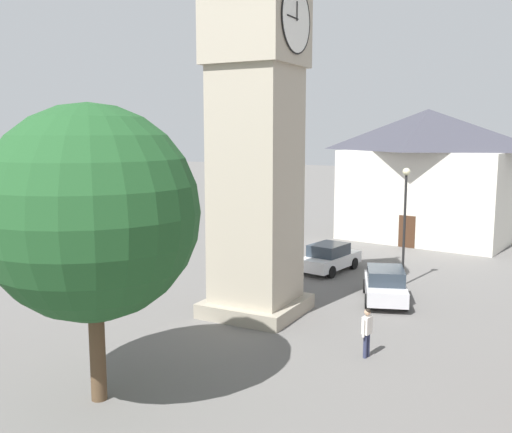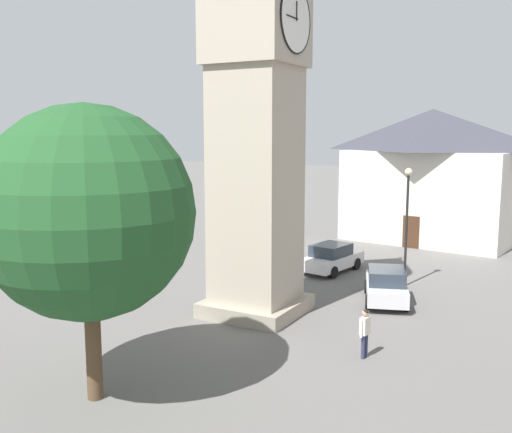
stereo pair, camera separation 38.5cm
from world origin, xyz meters
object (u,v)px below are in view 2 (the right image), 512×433
road_sign (272,242)px  car_blue_kerb (386,285)px  car_silver_kerb (332,258)px  pedestrian (365,329)px  lamp_post (407,210)px  building_terrace_right (431,174)px  clock_tower (256,43)px  tree (88,213)px

road_sign → car_blue_kerb: bearing=79.7°
car_silver_kerb → pedestrian: pedestrian is taller
lamp_post → building_terrace_right: bearing=-172.5°
lamp_post → pedestrian: bearing=7.0°
clock_tower → car_silver_kerb: clock_tower is taller
car_blue_kerb → building_terrace_right: building_terrace_right is taller
clock_tower → building_terrace_right: (-19.79, 2.68, -6.32)m
car_silver_kerb → car_blue_kerb: bearing=45.8°
clock_tower → pedestrian: 11.61m
tree → pedestrian: bearing=138.7°
car_silver_kerb → road_sign: size_ratio=1.55×
clock_tower → car_silver_kerb: bearing=179.1°
car_blue_kerb → lamp_post: size_ratio=0.77×
clock_tower → building_terrace_right: 20.94m
clock_tower → car_blue_kerb: 11.79m
clock_tower → tree: 10.60m
car_silver_kerb → clock_tower: bearing=-0.9°
car_blue_kerb → lamp_post: bearing=179.2°
car_blue_kerb → car_silver_kerb: size_ratio=1.02×
road_sign → car_silver_kerb: bearing=143.3°
tree → clock_tower: bearing=178.6°
pedestrian → tree: 9.72m
clock_tower → road_sign: bearing=-159.1°
clock_tower → car_silver_kerb: 13.06m
car_blue_kerb → pedestrian: size_ratio=2.63×
pedestrian → road_sign: bearing=-135.9°
pedestrian → tree: bearing=-41.3°
clock_tower → lamp_post: clock_tower is taller
tree → car_blue_kerb: bearing=161.0°
clock_tower → lamp_post: size_ratio=3.24×
lamp_post → road_sign: bearing=-73.7°
car_blue_kerb → lamp_post: 4.28m
tree → lamp_post: 16.89m
pedestrian → building_terrace_right: size_ratio=0.14×
building_terrace_right → lamp_post: 12.74m
car_silver_kerb → road_sign: (2.89, -2.16, 1.14)m
clock_tower → car_blue_kerb: clock_tower is taller
clock_tower → road_sign: clock_tower is taller
pedestrian → road_sign: (-7.79, -7.55, 0.89)m
car_blue_kerb → car_silver_kerb: (-4.05, -4.16, 0.00)m
tree → building_terrace_right: size_ratio=0.69×
car_blue_kerb → building_terrace_right: bearing=-174.1°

